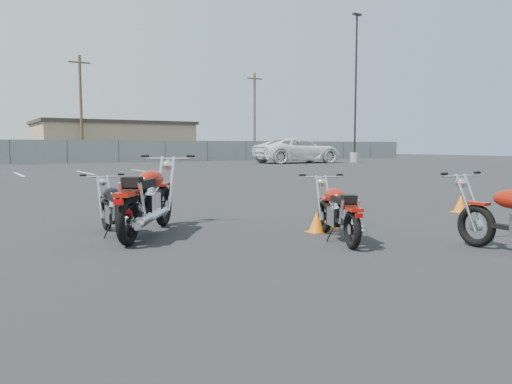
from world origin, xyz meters
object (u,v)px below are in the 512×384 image
motorcycle_second_black (115,209)px  motorcycle_third_red (338,212)px  white_van (298,143)px  motorcycle_front_red (148,199)px

motorcycle_second_black → motorcycle_third_red: size_ratio=1.01×
motorcycle_third_red → white_van: bearing=54.9°
motorcycle_second_black → white_van: (21.12, 24.44, 1.13)m
motorcycle_front_red → white_van: bearing=49.9°
motorcycle_third_red → white_van: (18.52, 26.37, 1.12)m
motorcycle_third_red → motorcycle_front_red: bearing=140.2°
motorcycle_front_red → motorcycle_second_black: size_ratio=1.21×
motorcycle_front_red → motorcycle_third_red: motorcycle_front_red is taller
motorcycle_second_black → white_van: size_ratio=0.22×
motorcycle_second_black → white_van: 32.32m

